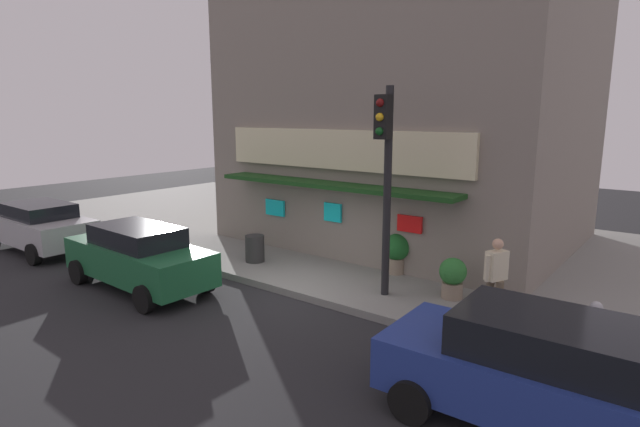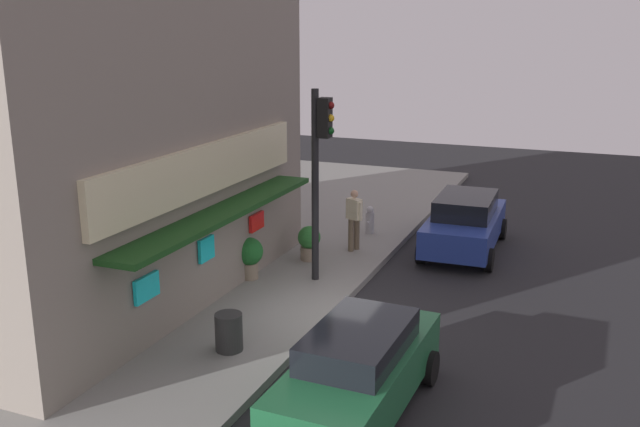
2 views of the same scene
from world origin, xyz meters
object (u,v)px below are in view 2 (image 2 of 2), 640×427
object	(u,v)px
parked_car_green	(358,370)
fire_hydrant	(370,220)
trash_can	(229,332)
potted_plant_by_doorway	(309,241)
potted_plant_by_window	(249,255)
traffic_light	(319,160)
parked_car_blue	(465,222)
pedestrian	(354,217)

from	to	relation	value
parked_car_green	fire_hydrant	bearing A→B (deg)	17.02
trash_can	potted_plant_by_doorway	xyz separation A→B (m)	(5.68, 0.68, 0.14)
potted_plant_by_window	fire_hydrant	bearing A→B (deg)	-17.52
trash_can	parked_car_green	size ratio (longest dim) A/B	0.17
traffic_light	fire_hydrant	size ratio (longest dim) A/B	5.61
fire_hydrant	parked_car_blue	world-z (taller)	parked_car_blue
fire_hydrant	parked_car_green	xyz separation A→B (m)	(-9.76, -2.99, 0.25)
parked_car_blue	parked_car_green	xyz separation A→B (m)	(-9.66, -0.06, -0.01)
trash_can	potted_plant_by_window	xyz separation A→B (m)	(3.75, 1.51, 0.25)
potted_plant_by_doorway	potted_plant_by_window	distance (m)	2.10
parked_car_blue	parked_car_green	size ratio (longest dim) A/B	1.02
fire_hydrant	pedestrian	xyz separation A→B (m)	(-1.80, -0.11, 0.56)
pedestrian	potted_plant_by_doorway	world-z (taller)	pedestrian
potted_plant_by_window	pedestrian	bearing A→B (deg)	-27.87
pedestrian	traffic_light	bearing A→B (deg)	179.83
fire_hydrant	parked_car_blue	distance (m)	2.94
fire_hydrant	trash_can	size ratio (longest dim) A/B	1.12
potted_plant_by_doorway	parked_car_green	xyz separation A→B (m)	(-6.71, -3.73, 0.14)
potted_plant_by_doorway	parked_car_green	distance (m)	7.68
parked_car_green	traffic_light	bearing A→B (deg)	28.27
fire_hydrant	parked_car_green	bearing A→B (deg)	-162.98
parked_car_blue	potted_plant_by_window	bearing A→B (deg)	137.26
potted_plant_by_doorway	parked_car_green	world-z (taller)	parked_car_green
fire_hydrant	parked_car_green	size ratio (longest dim) A/B	0.19
traffic_light	potted_plant_by_doorway	distance (m)	3.00
fire_hydrant	parked_car_green	distance (m)	10.21
fire_hydrant	pedestrian	distance (m)	1.89
potted_plant_by_doorway	potted_plant_by_window	bearing A→B (deg)	156.81
trash_can	potted_plant_by_doorway	size ratio (longest dim) A/B	0.80
fire_hydrant	trash_can	world-z (taller)	fire_hydrant
traffic_light	parked_car_blue	distance (m)	5.67
traffic_light	parked_car_green	size ratio (longest dim) A/B	1.08
fire_hydrant	trash_can	bearing A→B (deg)	179.59
parked_car_green	pedestrian	bearing A→B (deg)	19.88
traffic_light	parked_car_blue	bearing A→B (deg)	-33.41
fire_hydrant	potted_plant_by_doorway	world-z (taller)	potted_plant_by_doorway
traffic_light	parked_car_green	world-z (taller)	traffic_light
trash_can	pedestrian	world-z (taller)	pedestrian
trash_can	potted_plant_by_window	world-z (taller)	potted_plant_by_window
trash_can	parked_car_green	xyz separation A→B (m)	(-1.04, -3.05, 0.28)
trash_can	fire_hydrant	bearing A→B (deg)	-0.41
potted_plant_by_window	parked_car_green	size ratio (longest dim) A/B	0.24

